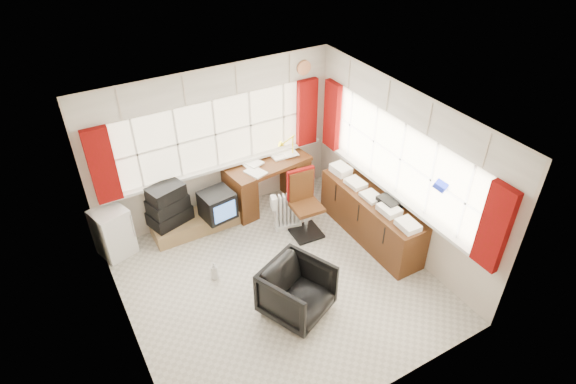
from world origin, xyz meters
name	(u,v)px	position (x,y,z in m)	size (l,w,h in m)	color
ground	(279,284)	(0.00, 0.00, 0.00)	(4.00, 4.00, 0.00)	beige
room_walls	(278,198)	(0.00, 0.00, 1.50)	(4.00, 4.00, 4.00)	beige
window_back	(219,163)	(0.00, 1.94, 0.95)	(3.70, 0.12, 3.60)	#FFF0C9
window_right	(395,189)	(1.94, 0.00, 0.95)	(0.12, 3.70, 3.60)	#FFF0C9
curtains	(303,149)	(0.92, 0.93, 1.46)	(3.83, 3.83, 1.15)	maroon
overhead_cabinets	(305,96)	(0.98, 0.98, 2.25)	(3.98, 3.98, 0.48)	white
desk	(267,180)	(0.77, 1.80, 0.45)	(1.49, 0.87, 0.85)	#533013
desk_lamp	(293,141)	(1.26, 1.77, 1.09)	(0.16, 0.15, 0.39)	#FFF10A
task_chair	(303,200)	(0.91, 0.85, 0.58)	(0.49, 0.51, 1.09)	black
office_chair	(297,291)	(-0.03, -0.54, 0.37)	(0.78, 0.80, 0.73)	black
radiator	(288,214)	(0.73, 1.03, 0.26)	(0.45, 0.27, 0.64)	white
credenza	(371,216)	(1.73, 0.20, 0.40)	(0.50, 2.00, 0.85)	#533013
file_tray	(389,202)	(1.82, -0.07, 0.80)	(0.26, 0.33, 0.11)	black
tv_bench	(197,222)	(-0.55, 1.72, 0.12)	(1.40, 0.50, 0.25)	#896444
crt_tv	(218,205)	(-0.23, 1.55, 0.47)	(0.54, 0.51, 0.44)	black
hifi_stack	(168,205)	(-0.93, 1.80, 0.56)	(0.72, 0.56, 0.66)	black
mini_fridge	(113,232)	(-1.80, 1.80, 0.39)	(0.57, 0.57, 0.78)	white
spray_bottle_a	(214,270)	(-0.74, 0.55, 0.15)	(0.11, 0.11, 0.29)	silver
spray_bottle_b	(252,215)	(0.31, 1.49, 0.09)	(0.08, 0.08, 0.18)	#8ED4C9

